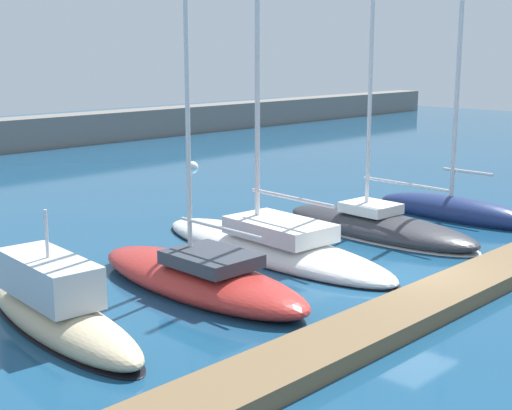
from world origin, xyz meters
TOP-DOWN VIEW (x-y plane):
  - ground_plane at (0.00, 0.00)m, footprint 120.00×120.00m
  - dock_pier at (0.00, -1.74)m, footprint 24.57×1.69m
  - motorboat_sand_nearest at (-8.99, 3.93)m, footprint 2.30×7.08m
  - sailboat_red_second at (-4.65, 3.73)m, footprint 2.75×8.13m
  - sailboat_white_third at (-0.44, 4.92)m, footprint 3.64×10.72m
  - sailboat_charcoal_fourth at (4.22, 3.93)m, footprint 3.35×8.56m
  - sailboat_navy_fifth at (8.53, 3.22)m, footprint 1.96×6.97m
  - mooring_buoy_white at (9.71, 20.52)m, footprint 0.70×0.70m

SIDE VIEW (x-z plane):
  - ground_plane at x=0.00m, z-range 0.00..0.00m
  - mooring_buoy_white at x=9.71m, z-range -0.35..0.35m
  - dock_pier at x=0.00m, z-range 0.00..0.42m
  - sailboat_white_third at x=-0.44m, z-range -9.12..9.76m
  - sailboat_charcoal_fourth at x=4.22m, z-range -7.76..8.50m
  - sailboat_navy_fifth at x=8.53m, z-range -5.23..6.01m
  - sailboat_red_second at x=-4.65m, z-range -7.10..7.98m
  - motorboat_sand_nearest at x=-8.99m, z-range -1.04..2.08m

